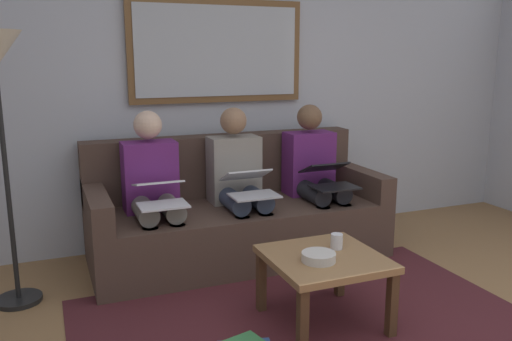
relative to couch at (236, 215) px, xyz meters
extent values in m
cube|color=#B7BCC6|center=(0.00, -0.48, 0.99)|extent=(6.00, 0.12, 2.60)
cube|color=#4C1E23|center=(0.00, 1.27, -0.31)|extent=(2.60, 1.80, 0.01)
cube|color=#4C382D|center=(0.00, 0.07, -0.10)|extent=(2.20, 0.90, 0.42)
cube|color=#4C382D|center=(0.00, -0.28, 0.35)|extent=(2.20, 0.20, 0.48)
cube|color=#4C382D|center=(-1.03, 0.07, 0.21)|extent=(0.14, 0.90, 0.20)
cube|color=#4C382D|center=(1.03, 0.07, 0.21)|extent=(0.14, 0.90, 0.20)
cube|color=brown|center=(0.00, -0.39, 1.24)|extent=(1.42, 0.04, 0.80)
cube|color=#B2B7BC|center=(0.00, -0.37, 1.24)|extent=(1.32, 0.01, 0.70)
cube|color=olive|center=(-0.09, 1.22, 0.08)|extent=(0.63, 0.63, 0.04)
cube|color=#4C331E|center=(-0.37, 1.49, -0.12)|extent=(0.05, 0.05, 0.37)
cube|color=#4C331E|center=(0.18, 1.49, -0.12)|extent=(0.05, 0.05, 0.37)
cube|color=#4C331E|center=(-0.37, 0.94, -0.12)|extent=(0.05, 0.05, 0.37)
cube|color=#4C331E|center=(0.18, 0.94, -0.12)|extent=(0.05, 0.05, 0.37)
cylinder|color=silver|center=(-0.21, 1.15, 0.15)|extent=(0.07, 0.07, 0.09)
cylinder|color=beige|center=(-0.02, 1.28, 0.13)|extent=(0.19, 0.19, 0.05)
cube|color=#66236B|center=(-0.64, -0.03, 0.36)|extent=(0.38, 0.22, 0.50)
sphere|color=brown|center=(-0.64, -0.03, 0.73)|extent=(0.20, 0.20, 0.20)
cylinder|color=#232328|center=(-0.73, 0.18, 0.18)|extent=(0.14, 0.42, 0.14)
cylinder|color=#232328|center=(-0.55, 0.18, 0.18)|extent=(0.14, 0.42, 0.14)
cylinder|color=#232328|center=(-0.73, 0.39, -0.10)|extent=(0.11, 0.11, 0.42)
cylinder|color=#232328|center=(-0.55, 0.39, -0.10)|extent=(0.11, 0.11, 0.42)
cube|color=black|center=(-0.64, 0.39, 0.25)|extent=(0.33, 0.24, 0.01)
cube|color=black|center=(-0.64, 0.22, 0.37)|extent=(0.33, 0.22, 0.11)
cube|color=#A5C6EA|center=(-0.64, 0.22, 0.37)|extent=(0.30, 0.19, 0.09)
cube|color=gray|center=(0.00, -0.03, 0.36)|extent=(0.38, 0.22, 0.50)
sphere|color=#997051|center=(0.00, -0.03, 0.73)|extent=(0.20, 0.20, 0.20)
cylinder|color=#384256|center=(-0.09, 0.18, 0.18)|extent=(0.14, 0.42, 0.14)
cylinder|color=#384256|center=(0.09, 0.18, 0.18)|extent=(0.14, 0.42, 0.14)
cylinder|color=#384256|center=(-0.09, 0.39, -0.10)|extent=(0.11, 0.11, 0.42)
cylinder|color=#384256|center=(0.09, 0.39, -0.10)|extent=(0.11, 0.11, 0.42)
cube|color=silver|center=(0.00, 0.39, 0.25)|extent=(0.33, 0.23, 0.01)
cube|color=silver|center=(0.00, 0.22, 0.37)|extent=(0.33, 0.22, 0.11)
cube|color=#A5C6EA|center=(0.00, 0.23, 0.37)|extent=(0.30, 0.19, 0.09)
cube|color=#66236B|center=(0.64, -0.03, 0.36)|extent=(0.38, 0.22, 0.50)
sphere|color=beige|center=(0.64, -0.03, 0.73)|extent=(0.20, 0.20, 0.20)
cylinder|color=gray|center=(0.55, 0.18, 0.18)|extent=(0.14, 0.42, 0.14)
cylinder|color=gray|center=(0.73, 0.18, 0.18)|extent=(0.14, 0.42, 0.14)
cylinder|color=gray|center=(0.55, 0.39, -0.10)|extent=(0.11, 0.11, 0.42)
cylinder|color=gray|center=(0.73, 0.39, -0.10)|extent=(0.11, 0.11, 0.42)
cube|color=white|center=(0.64, 0.39, 0.25)|extent=(0.32, 0.23, 0.01)
cube|color=white|center=(0.64, 0.25, 0.37)|extent=(0.32, 0.22, 0.06)
cube|color=#A5C6EA|center=(0.64, 0.25, 0.38)|extent=(0.28, 0.20, 0.05)
cylinder|color=black|center=(1.55, 0.27, -0.30)|extent=(0.28, 0.28, 0.03)
cylinder|color=black|center=(1.55, 0.27, 0.44)|extent=(0.03, 0.03, 1.50)
camera|label=1|loc=(1.32, 3.68, 1.20)|focal=37.12mm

